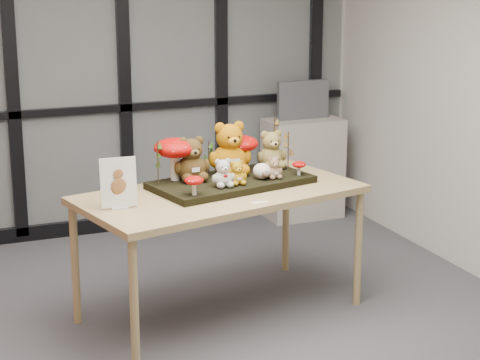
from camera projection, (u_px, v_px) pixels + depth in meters
name	position (u px, v px, depth m)	size (l,w,h in m)	color
floor	(166.00, 358.00, 5.06)	(5.00, 5.00, 0.00)	#4D4D52
room_shell	(159.00, 71.00, 4.63)	(5.00, 5.00, 5.00)	#BBB9B0
glass_partition	(69.00, 66.00, 6.91)	(4.90, 0.06, 2.78)	#2D383F
display_table	(220.00, 201.00, 5.50)	(1.92, 1.25, 0.83)	tan
diorama_tray	(232.00, 182.00, 5.61)	(1.02, 0.51, 0.04)	black
bear_pooh_yellow	(229.00, 145.00, 5.68)	(0.29, 0.27, 0.39)	#B66905
bear_brown_medium	(191.00, 156.00, 5.54)	(0.24, 0.22, 0.31)	#473213
bear_tan_back	(271.00, 147.00, 5.86)	(0.22, 0.20, 0.28)	olive
bear_small_yellow	(237.00, 171.00, 5.46)	(0.13, 0.12, 0.17)	#B8830F
bear_white_bow	(223.00, 171.00, 5.40)	(0.15, 0.14, 0.20)	silver
bear_beige_small	(274.00, 167.00, 5.60)	(0.12, 0.11, 0.16)	#8D6C4C
plush_cream_hedgehog	(262.00, 170.00, 5.59)	(0.09, 0.08, 0.11)	white
mushroom_back_left	(175.00, 157.00, 5.54)	(0.27, 0.27, 0.30)	#A20705
mushroom_back_right	(241.00, 151.00, 5.79)	(0.24, 0.24, 0.26)	#A20705
mushroom_front_left	(194.00, 185.00, 5.22)	(0.12, 0.12, 0.13)	#A20705
mushroom_front_right	(299.00, 168.00, 5.69)	(0.09, 0.09, 0.10)	#A20705
sprig_green_far_left	(158.00, 164.00, 5.41)	(0.05, 0.05, 0.28)	#11380C
sprig_green_mid_left	(175.00, 161.00, 5.55)	(0.05, 0.05, 0.26)	#11380C
sprig_dry_far_right	(274.00, 142.00, 5.88)	(0.05, 0.05, 0.35)	brown
sprig_dry_mid_right	(288.00, 151.00, 5.79)	(0.05, 0.05, 0.26)	brown
sprig_green_centre	(209.00, 158.00, 5.71)	(0.05, 0.05, 0.22)	#11380C
sign_holder	(119.00, 185.00, 5.08)	(0.22, 0.07, 0.31)	silver
label_card	(260.00, 202.00, 5.23)	(0.10, 0.03, 0.00)	white
cabinet	(303.00, 168.00, 7.67)	(0.66, 0.39, 0.88)	#AEA59B
monitor	(303.00, 100.00, 7.54)	(0.48, 0.05, 0.34)	#4F5257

